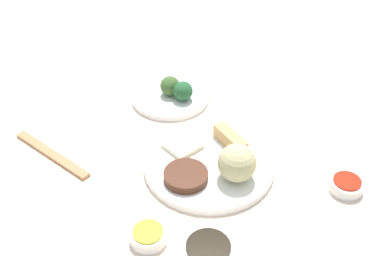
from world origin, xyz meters
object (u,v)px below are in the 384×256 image
Objects in this scene: main_plate at (209,164)px; sauce_ramekin_hot_mustard at (148,236)px; chopsticks_pair at (52,154)px; sauce_ramekin_sweet_and_sour at (346,186)px; broccoli_plate at (170,96)px; soy_sauce_bowl at (208,254)px.

sauce_ramekin_hot_mustard is at bearing 16.21° from main_plate.
main_plate is at bearing -163.79° from sauce_ramekin_hot_mustard.
sauce_ramekin_sweet_and_sour is at bearing 127.03° from chopsticks_pair.
soy_sauce_bowl is (0.28, 0.41, 0.01)m from broccoli_plate.
main_plate is 0.22m from sauce_ramekin_hot_mustard.
soy_sauce_bowl is 0.11m from sauce_ramekin_hot_mustard.
soy_sauce_bowl is 0.43m from chopsticks_pair.
main_plate is 0.27m from broccoli_plate.
main_plate is at bearing -57.20° from sauce_ramekin_sweet_and_sour.
main_plate is 4.11× the size of sauce_ramekin_hot_mustard.
broccoli_plate is 0.45m from sauce_ramekin_hot_mustard.
sauce_ramekin_hot_mustard is at bearing -66.03° from soy_sauce_bowl.
sauce_ramekin_hot_mustard is 0.40m from sauce_ramekin_sweet_and_sour.
chopsticks_pair is at bearing -52.97° from sauce_ramekin_sweet_and_sour.
sauce_ramekin_hot_mustard and sauce_ramekin_sweet_and_sour have the same top height.
soy_sauce_bowl reaches higher than main_plate.
main_plate is 0.24m from soy_sauce_bowl.
main_plate is 0.34m from chopsticks_pair.
sauce_ramekin_hot_mustard reaches higher than chopsticks_pair.
broccoli_plate is 0.48m from sauce_ramekin_sweet_and_sour.
broccoli_plate is at bearing -85.09° from sauce_ramekin_sweet_and_sour.
chopsticks_pair is (0.37, -0.49, -0.01)m from sauce_ramekin_sweet_and_sour.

